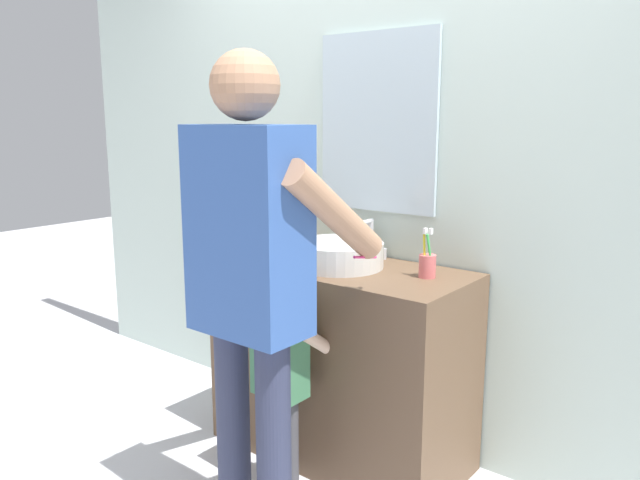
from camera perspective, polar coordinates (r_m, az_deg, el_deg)
The scene contains 9 objects.
ground_plane at distance 2.89m, azimuth -1.99°, elevation -21.09°, with size 14.00×14.00×0.00m, color silver.
back_wall at distance 2.94m, azimuth 5.76°, elevation 7.43°, with size 4.40×0.10×2.70m.
vanity_cabinet at distance 2.89m, azimuth 1.89°, elevation -11.05°, with size 1.16×0.54×0.90m, color brown.
sink_basin at distance 2.72m, azimuth 1.71°, elevation -1.29°, with size 0.40×0.40×0.11m.
faucet at distance 2.91m, azimuth 4.50°, elevation -0.03°, with size 0.18×0.14×0.18m.
toothbrush_cup at distance 2.58m, azimuth 9.81°, elevation -2.23°, with size 0.07×0.07×0.21m.
soap_bottle at distance 2.98m, azimuth -3.18°, elevation 0.01°, with size 0.06×0.06×0.17m.
child_toddler at distance 2.56m, azimuth -3.58°, elevation -11.24°, with size 0.29×0.29×0.95m.
adult_parent at distance 2.14m, azimuth -6.20°, elevation -2.03°, with size 0.54×0.57×1.76m.
Camera 1 is at (1.59, -1.85, 1.54)m, focal length 34.90 mm.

